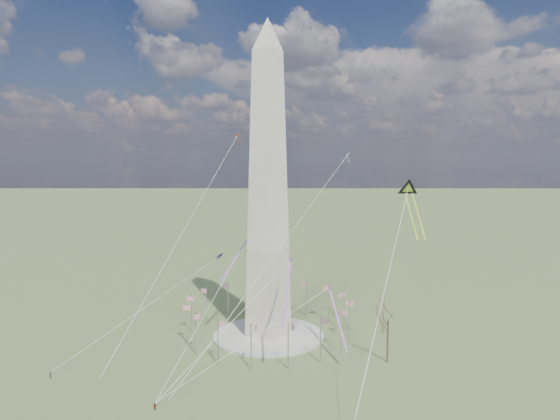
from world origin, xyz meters
The scene contains 14 objects.
ground centered at (0.00, 0.00, 0.00)m, with size 2000.00×2000.00×0.00m, color #4E5D2E.
plaza centered at (0.00, 0.00, 0.40)m, with size 36.00×36.00×0.80m, color #B6B3A6.
washington_monument centered at (0.00, 0.00, 47.95)m, with size 15.56×15.56×100.00m.
flagpole_ring centered at (0.00, 0.00, 7.27)m, with size 54.40×54.40×13.00m.
tree_near centered at (40.06, 0.32, 12.91)m, with size 10.34×10.34×18.10m.
person_west centered at (-32.10, -56.23, 0.87)m, with size 0.84×0.66×1.73m, color gray.
person_centre centered at (3.81, -53.93, 0.80)m, with size 0.94×0.39×1.60m, color gray.
kite_delta_black centered at (41.56, 11.79, 47.92)m, with size 13.27×18.32×15.51m.
kite_diamond_purple centered at (-28.51, 10.91, 20.87)m, with size 2.17×3.41×10.52m.
kite_streamer_left centered at (15.62, -13.87, 23.09)m, with size 9.70×19.60×14.36m.
kite_streamer_mid centered at (-12.22, 1.04, 26.79)m, with size 3.20×20.09×13.79m.
kite_streamer_right centered at (24.07, -0.46, 13.10)m, with size 14.17×16.46×14.08m.
kite_small_red centered at (-40.07, 38.42, 67.11)m, with size 1.40×2.27×5.16m.
kite_small_white centered at (8.14, 43.26, 59.00)m, with size 1.14×1.76×3.86m.
Camera 1 is at (85.73, -132.12, 57.35)m, focal length 32.00 mm.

